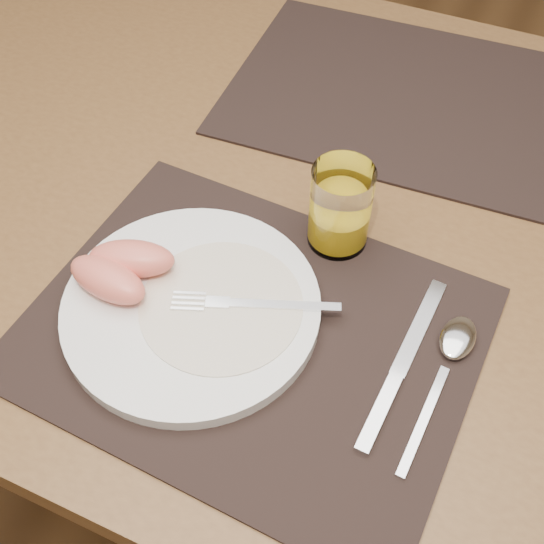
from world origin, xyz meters
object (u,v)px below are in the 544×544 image
at_px(table, 323,240).
at_px(fork, 241,304).
at_px(placemat_near, 251,332).
at_px(plate, 192,307).
at_px(spoon, 453,349).
at_px(juice_glass, 340,211).
at_px(knife, 397,375).
at_px(placemat_far, 396,94).

bearing_deg(table, fork, -94.99).
xyz_separation_m(placemat_near, fork, (-0.02, 0.02, 0.02)).
xyz_separation_m(plate, spoon, (0.26, 0.06, -0.00)).
bearing_deg(juice_glass, knife, -51.01).
bearing_deg(table, placemat_far, 85.64).
xyz_separation_m(plate, fork, (0.05, 0.02, 0.01)).
bearing_deg(table, plate, -106.56).
height_order(plate, fork, fork).
bearing_deg(plate, spoon, 13.43).
relative_size(placemat_far, plate, 1.67).
height_order(fork, spoon, fork).
relative_size(fork, juice_glass, 1.64).
distance_m(knife, spoon, 0.07).
height_order(table, knife, knife).
height_order(placemat_near, placemat_far, same).
relative_size(table, spoon, 7.30).
distance_m(table, plate, 0.25).
xyz_separation_m(table, placemat_far, (0.02, 0.22, 0.09)).
xyz_separation_m(knife, spoon, (0.04, 0.05, 0.00)).
xyz_separation_m(placemat_far, juice_glass, (0.02, -0.28, 0.05)).
distance_m(placemat_far, plate, 0.45).
bearing_deg(plate, placemat_far, 79.38).
bearing_deg(plate, knife, 3.49).
bearing_deg(juice_glass, table, 119.45).
bearing_deg(placemat_near, table, 90.17).
height_order(fork, knife, fork).
distance_m(fork, juice_glass, 0.15).
xyz_separation_m(table, spoon, (0.20, -0.16, 0.09)).
distance_m(placemat_near, fork, 0.03).
bearing_deg(placemat_near, juice_glass, 76.97).
bearing_deg(table, knife, -53.73).
bearing_deg(fork, knife, -1.83).
relative_size(table, fork, 8.29).
bearing_deg(knife, placemat_far, 107.69).
bearing_deg(spoon, fork, -168.43).
bearing_deg(plate, placemat_near, 2.56).
bearing_deg(placemat_far, plate, -100.62).
relative_size(table, placemat_near, 3.11).
relative_size(placemat_near, juice_glass, 4.36).
xyz_separation_m(placemat_near, plate, (-0.07, -0.00, 0.01)).
relative_size(table, plate, 5.19).
distance_m(fork, knife, 0.17).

